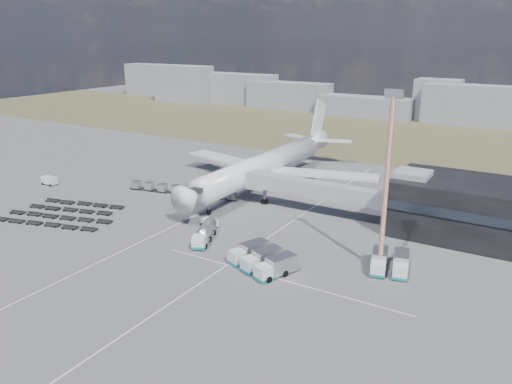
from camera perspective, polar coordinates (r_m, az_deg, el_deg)
The scene contains 16 objects.
ground at distance 93.59m, azimuth -8.66°, elevation -4.19°, with size 420.00×420.00×0.00m, color #565659.
grass_strip at distance 188.28m, azimuth 13.20°, elevation 6.61°, with size 420.00×90.00×0.01m, color brown.
lane_markings at distance 90.33m, azimuth -2.64°, elevation -4.81°, with size 47.12×110.00×0.01m.
terminal at distance 95.26m, azimuth 24.33°, elevation -1.85°, with size 30.40×16.40×11.00m.
jet_bridge at distance 100.12m, azimuth 5.79°, elevation 0.45°, with size 30.30×3.80×7.05m.
airliner at distance 117.32m, azimuth 1.29°, elevation 3.22°, with size 51.59×64.53×17.62m.
skyline at distance 225.53m, azimuth 15.75°, elevation 10.20°, with size 321.82×26.23×18.76m.
fuel_tanker at distance 87.16m, azimuth -5.90°, elevation -4.73°, with size 5.42×9.16×2.90m.
pushback_tug at distance 93.67m, azimuth -5.37°, elevation -3.56°, with size 3.22×1.81×1.46m, color white.
utility_van at distance 128.75m, azimuth -22.55°, elevation 1.20°, with size 3.82×1.73×2.08m, color white.
catering_truck at distance 118.14m, azimuth 3.22°, elevation 1.33°, with size 3.72×6.22×2.67m.
service_trucks_near at distance 77.08m, azimuth 0.67°, elevation -7.70°, with size 10.78×9.55×2.72m.
service_trucks_far at distance 78.85m, azimuth 15.05°, elevation -7.79°, with size 6.80×7.59×2.62m.
uld_row at distance 112.78m, azimuth -8.38°, elevation 0.21°, with size 26.61×6.71×1.81m.
baggage_dollies at distance 106.61m, azimuth -21.24°, elevation -2.28°, with size 24.47×19.09×0.71m.
floodlight_mast at distance 74.44m, azimuth 14.67°, elevation 0.82°, with size 2.59×2.10×27.25m.
Camera 1 is at (56.36, -66.32, 34.42)m, focal length 35.00 mm.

